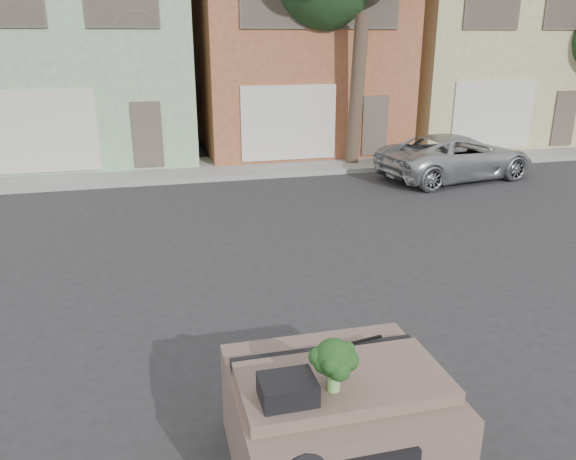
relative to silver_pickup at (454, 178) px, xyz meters
name	(u,v)px	position (x,y,z in m)	size (l,w,h in m)	color
ground_plane	(270,325)	(-7.44, -7.64, 0.00)	(120.00, 120.00, 0.00)	#303033
sidewalk	(200,169)	(-7.44, 2.86, 0.07)	(40.00, 3.00, 0.15)	gray
townhouse_mint	(82,47)	(-10.94, 6.86, 3.77)	(7.20, 8.20, 7.55)	#93BA91
townhouse_tan	(289,46)	(-3.44, 6.86, 3.77)	(7.20, 8.20, 7.55)	#A15A3A
townhouse_beige	(465,45)	(4.06, 6.86, 3.77)	(7.20, 8.20, 7.55)	#C2B983
silver_pickup	(454,178)	(0.00, 0.00, 0.00)	(2.23, 4.84, 1.34)	#ADB0B4
tree_near	(359,32)	(-2.44, 2.16, 4.25)	(4.40, 4.00, 8.50)	#1C3B1C
car_dashboard	(336,418)	(-7.44, -10.64, 0.56)	(2.00, 1.80, 1.12)	#735A50
instrument_hump	(288,389)	(-8.02, -10.99, 1.22)	(0.48, 0.38, 0.20)	black
wiper_arm	(352,343)	(-7.16, -10.26, 1.13)	(0.70, 0.03, 0.02)	black
broccoli	(334,365)	(-7.60, -10.94, 1.37)	(0.41, 0.41, 0.50)	#193B16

